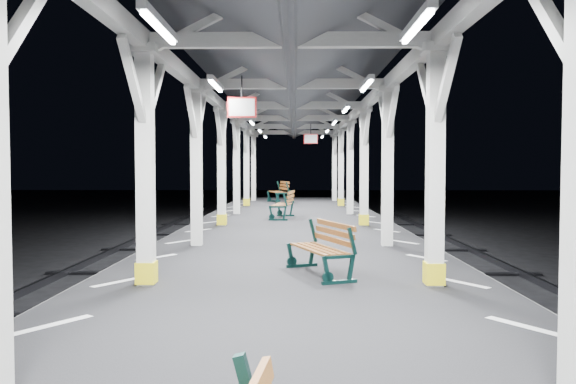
{
  "coord_description": "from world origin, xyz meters",
  "views": [
    {
      "loc": [
        0.08,
        -5.73,
        2.64
      ],
      "look_at": [
        -0.06,
        4.39,
        2.2
      ],
      "focal_mm": 35.0,
      "sensor_mm": 36.0,
      "label": 1
    }
  ],
  "objects": [
    {
      "name": "platform",
      "position": [
        0.0,
        0.0,
        0.5
      ],
      "size": [
        6.0,
        50.0,
        1.0
      ],
      "primitive_type": "cube",
      "color": "black",
      "rests_on": "ground"
    },
    {
      "name": "hazard_stripes_left",
      "position": [
        -2.45,
        0.0,
        1.0
      ],
      "size": [
        1.0,
        48.0,
        0.01
      ],
      "primitive_type": "cube",
      "color": "silver",
      "rests_on": "platform"
    },
    {
      "name": "hazard_stripes_right",
      "position": [
        2.45,
        0.0,
        1.0
      ],
      "size": [
        1.0,
        48.0,
        0.01
      ],
      "primitive_type": "cube",
      "color": "silver",
      "rests_on": "platform"
    },
    {
      "name": "bench_mid",
      "position": [
        0.52,
        2.81,
        1.43
      ],
      "size": [
        1.03,
        1.58,
        0.8
      ],
      "rotation": [
        0.0,
        0.0,
        0.37
      ],
      "color": "black",
      "rests_on": "platform"
    },
    {
      "name": "bench_far",
      "position": [
        -0.26,
        12.32,
        1.48
      ],
      "size": [
        0.81,
        1.71,
        0.89
      ],
      "rotation": [
        0.0,
        0.0,
        -0.13
      ],
      "color": "black",
      "rests_on": "platform"
    },
    {
      "name": "bench_extra",
      "position": [
        -0.64,
        20.5,
        1.53
      ],
      "size": [
        1.13,
        1.96,
        1.0
      ],
      "rotation": [
        0.0,
        0.0,
        0.26
      ],
      "color": "black",
      "rests_on": "platform"
    }
  ]
}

